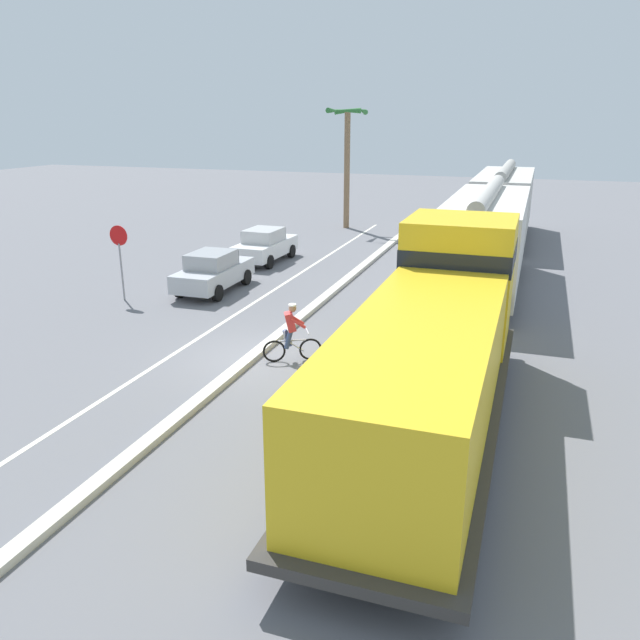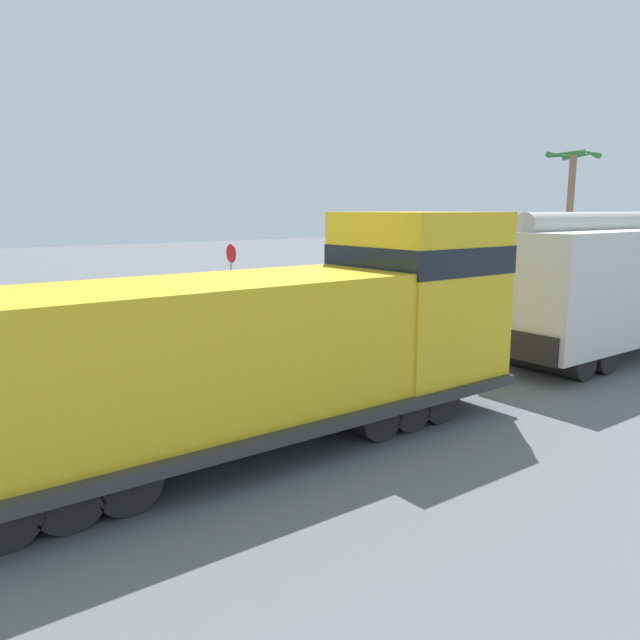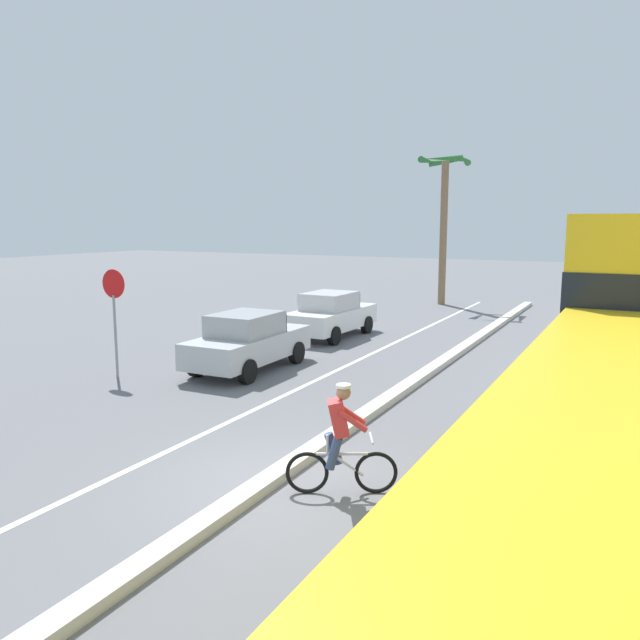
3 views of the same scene
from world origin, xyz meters
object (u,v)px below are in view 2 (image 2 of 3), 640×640
locomotive (278,347)px  parked_car_silver (316,298)px  stop_sign (231,265)px  hopper_car_lead (622,284)px  cyclist (262,342)px  parked_car_white (413,287)px  palm_tree_near (571,193)px

locomotive → parked_car_silver: bearing=140.4°
parked_car_silver → stop_sign: (-2.65, -2.28, 1.21)m
hopper_car_lead → cyclist: hopper_car_lead is taller
cyclist → parked_car_silver: bearing=133.6°
parked_car_silver → parked_car_white: bearing=92.1°
cyclist → palm_tree_near: size_ratio=0.24×
parked_car_silver → cyclist: 8.36m
palm_tree_near → cyclist: bearing=-77.2°
locomotive → parked_car_white: size_ratio=2.74×
locomotive → hopper_car_lead: (0.00, 12.16, 0.28)m
locomotive → palm_tree_near: palm_tree_near is taller
hopper_car_lead → palm_tree_near: size_ratio=1.45×
parked_car_white → cyclist: bearing=-62.8°
parked_car_white → parked_car_silver: bearing=-87.9°
parked_car_white → stop_sign: bearing=-107.2°
parked_car_silver → parked_car_white: (-0.21, 5.58, 0.00)m
hopper_car_lead → cyclist: (-4.44, -9.76, -1.26)m
cyclist → palm_tree_near: bearing=102.8°
parked_car_white → palm_tree_near: size_ratio=0.58×
parked_car_silver → parked_car_white: 5.58m
locomotive → cyclist: size_ratio=6.77×
cyclist → parked_car_white: bearing=117.2°
stop_sign → palm_tree_near: size_ratio=0.40×
hopper_car_lead → parked_car_white: bearing=169.8°
parked_car_silver → palm_tree_near: bearing=87.6°
locomotive → palm_tree_near: bearing=111.1°
parked_car_white → stop_sign: size_ratio=1.47×
locomotive → parked_car_white: locomotive is taller
parked_car_silver → cyclist: (5.77, -6.05, 0.00)m
parked_car_white → palm_tree_near: palm_tree_near is taller
cyclist → stop_sign: size_ratio=0.60×
parked_car_silver → palm_tree_near: 16.78m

